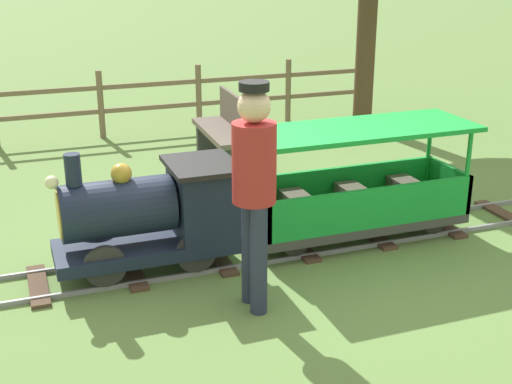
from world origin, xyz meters
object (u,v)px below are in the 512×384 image
Objects in this scene: locomotive at (154,213)px; conductor_person at (254,180)px; park_bench at (226,132)px; passenger_car at (357,193)px.

conductor_person reaches higher than locomotive.
conductor_person is at bearing 165.41° from park_bench.
passenger_car is at bearing -56.34° from conductor_person.
park_bench is (3.21, -0.83, -0.54)m from conductor_person.
passenger_car is (0.00, -1.77, -0.06)m from locomotive.
locomotive reaches higher than passenger_car.
locomotive is 1.10× the size of park_bench.
locomotive is at bearing 32.24° from conductor_person.
conductor_person reaches higher than passenger_car.
conductor_person is at bearing 123.66° from passenger_car.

